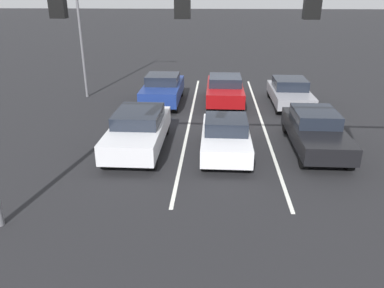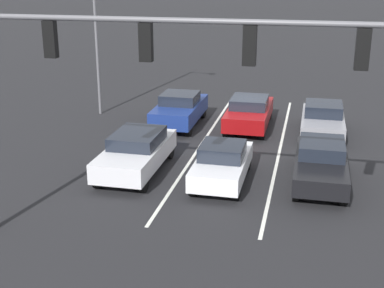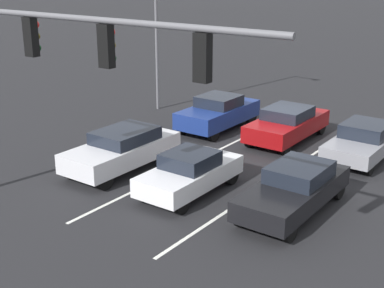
{
  "view_description": "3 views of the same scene",
  "coord_description": "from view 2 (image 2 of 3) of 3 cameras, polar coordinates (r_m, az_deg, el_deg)",
  "views": [
    {
      "loc": [
        0.54,
        19.32,
        5.69
      ],
      "look_at": [
        1.25,
        7.93,
        1.02
      ],
      "focal_mm": 35.0,
      "sensor_mm": 36.0,
      "label": 1
    },
    {
      "loc": [
        -2.84,
        24.03,
        7.46
      ],
      "look_at": [
        1.2,
        6.39,
        1.37
      ],
      "focal_mm": 50.0,
      "sensor_mm": 36.0,
      "label": 2
    },
    {
      "loc": [
        -9.73,
        19.69,
        7.36
      ],
      "look_at": [
        -0.38,
        6.88,
        1.97
      ],
      "focal_mm": 50.0,
      "sensor_mm": 36.0,
      "label": 3
    }
  ],
  "objects": [
    {
      "name": "car_white_midlane_front",
      "position": [
        19.16,
        3.24,
        -2.02
      ],
      "size": [
        1.73,
        4.02,
        1.43
      ],
      "color": "silver",
      "rests_on": "ground_plane"
    },
    {
      "name": "car_maroon_midlane_second",
      "position": [
        25.73,
        6.11,
        3.41
      ],
      "size": [
        1.92,
        4.63,
        1.49
      ],
      "color": "maroon",
      "rests_on": "ground_plane"
    },
    {
      "name": "car_gray_leftlane_second",
      "position": [
        25.37,
        13.79,
        2.65
      ],
      "size": [
        1.89,
        4.35,
        1.41
      ],
      "color": "gray",
      "rests_on": "ground_plane"
    },
    {
      "name": "street_lamp_right_shoulder",
      "position": [
        27.7,
        -9.95,
        13.48
      ],
      "size": [
        1.92,
        0.24,
        8.98
      ],
      "color": "slate",
      "rests_on": "ground_plane"
    },
    {
      "name": "car_black_leftlane_front",
      "position": [
        19.65,
        13.59,
        -1.89
      ],
      "size": [
        1.8,
        4.75,
        1.46
      ],
      "color": "black",
      "rests_on": "ground_plane"
    },
    {
      "name": "traffic_signal_gantry",
      "position": [
        13.74,
        -7.45,
        8.42
      ],
      "size": [
        11.95,
        0.37,
        6.56
      ],
      "color": "slate",
      "rests_on": "ground_plane"
    },
    {
      "name": "lane_stripe_center_divider",
      "position": [
        23.53,
        1.11,
        0.12
      ],
      "size": [
        0.12,
        16.36,
        0.01
      ],
      "primitive_type": "cube",
      "color": "silver",
      "rests_on": "ground_plane"
    },
    {
      "name": "lane_stripe_left_divider",
      "position": [
        23.11,
        9.38,
        -0.48
      ],
      "size": [
        0.12,
        16.36,
        0.01
      ],
      "primitive_type": "cube",
      "color": "silver",
      "rests_on": "ground_plane"
    },
    {
      "name": "car_silver_rightlane_front",
      "position": [
        20.15,
        -5.95,
        -0.8
      ],
      "size": [
        1.91,
        4.7,
        1.52
      ],
      "color": "silver",
      "rests_on": "ground_plane"
    },
    {
      "name": "ground_plane",
      "position": [
        25.32,
        5.89,
        1.36
      ],
      "size": [
        240.0,
        240.0,
        0.0
      ],
      "primitive_type": "plane",
      "color": "black"
    },
    {
      "name": "car_navy_rightlane_second",
      "position": [
        25.94,
        -1.32,
        3.75
      ],
      "size": [
        1.91,
        4.43,
        1.59
      ],
      "color": "navy",
      "rests_on": "ground_plane"
    }
  ]
}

